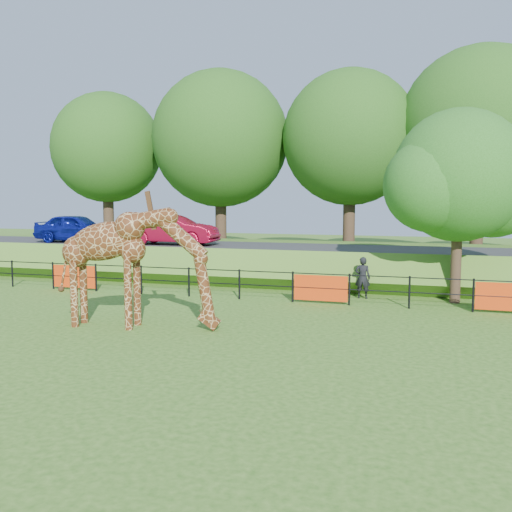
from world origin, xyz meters
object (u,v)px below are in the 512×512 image
Objects in this scene: car_red at (173,230)px; tree_east at (462,181)px; giraffe at (137,268)px; visitor at (363,278)px; car_blue at (77,228)px.

tree_east is at bearing -108.59° from car_red.
giraffe is 8.75m from visitor.
visitor is (9.63, -4.16, -1.38)m from car_red.
tree_east is (18.36, -4.06, 2.14)m from car_blue.
car_blue is 2.76× the size of visitor.
giraffe reaches higher than car_blue.
giraffe is 3.13× the size of visitor.
giraffe is at bearing -142.61° from tree_east.
visitor is 0.23× the size of tree_east.
car_red is (-4.06, 10.84, 0.43)m from giraffe.
tree_east is at bearing 31.62° from giraffe.
giraffe reaches higher than visitor.
car_blue is at bearing 88.61° from car_red.
tree_east reaches higher than visitor.
tree_east is at bearing -175.33° from visitor.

